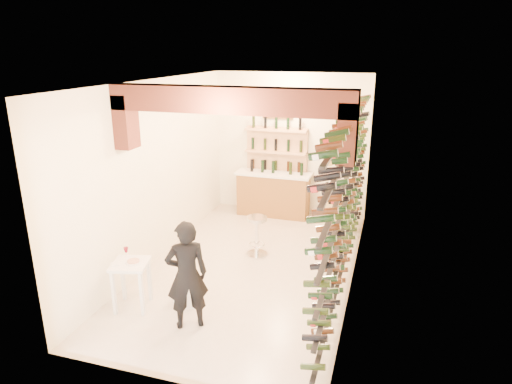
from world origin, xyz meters
TOP-DOWN VIEW (x-y plane):
  - ground at (0.00, 0.00)m, footprint 6.00×6.00m
  - room_shell at (0.00, -0.26)m, footprint 3.52×6.02m
  - wine_rack at (1.53, 0.00)m, footprint 0.32×5.70m
  - back_counter at (-0.30, 2.65)m, footprint 1.70×0.62m
  - back_shelving at (-0.30, 2.89)m, footprint 1.40×0.31m
  - tasting_table at (-1.29, -1.73)m, footprint 0.61×0.61m
  - white_stool at (-0.59, -1.44)m, footprint 0.40×0.40m
  - person at (-0.30, -1.92)m, footprint 0.68×0.62m
  - chrome_barstool at (-0.04, 0.49)m, footprint 0.39×0.39m
  - crate_lower at (1.25, 2.15)m, footprint 0.55×0.42m
  - crate_upper at (1.25, 2.15)m, footprint 0.56×0.43m

SIDE VIEW (x-z plane):
  - ground at x=0.00m, z-range 0.00..0.00m
  - crate_lower at x=1.25m, z-range 0.00..0.30m
  - white_stool at x=-0.59m, z-range 0.00..0.39m
  - chrome_barstool at x=-0.04m, z-range 0.06..0.82m
  - crate_upper at x=1.25m, z-range 0.30..0.61m
  - back_counter at x=-0.30m, z-range -0.11..1.18m
  - tasting_table at x=-1.29m, z-range 0.16..1.04m
  - person at x=-0.30m, z-range 0.00..1.56m
  - back_shelving at x=-0.30m, z-range -0.19..2.53m
  - wine_rack at x=1.53m, z-range 0.27..2.83m
  - room_shell at x=0.00m, z-range 0.65..3.86m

